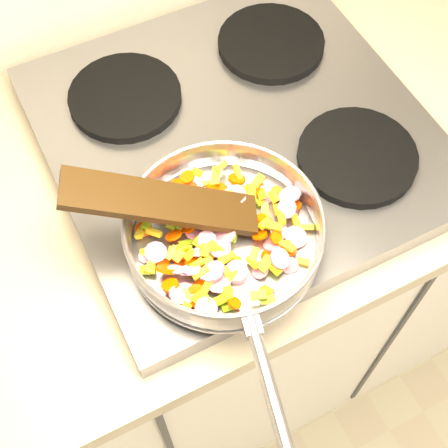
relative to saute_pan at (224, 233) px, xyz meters
name	(u,v)px	position (x,y,z in m)	size (l,w,h in m)	color
cooktop	(237,136)	(0.12, 0.19, -0.07)	(0.60, 0.60, 0.04)	#939399
grate_fl	(197,226)	(-0.02, 0.05, -0.04)	(0.19, 0.19, 0.02)	black
grate_fr	(357,156)	(0.26, 0.05, -0.04)	(0.19, 0.19, 0.02)	black
grate_bl	(125,97)	(-0.02, 0.33, -0.04)	(0.19, 0.19, 0.02)	black
grate_br	(271,43)	(0.26, 0.33, -0.04)	(0.19, 0.19, 0.02)	black
saute_pan	(224,233)	(0.00, 0.00, 0.00)	(0.32, 0.48, 0.06)	#9E9EA5
vegetable_heap	(222,237)	(0.00, 0.00, -0.01)	(0.26, 0.26, 0.05)	#BE124C
wooden_spatula	(162,202)	(-0.06, 0.06, 0.04)	(0.27, 0.06, 0.01)	black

